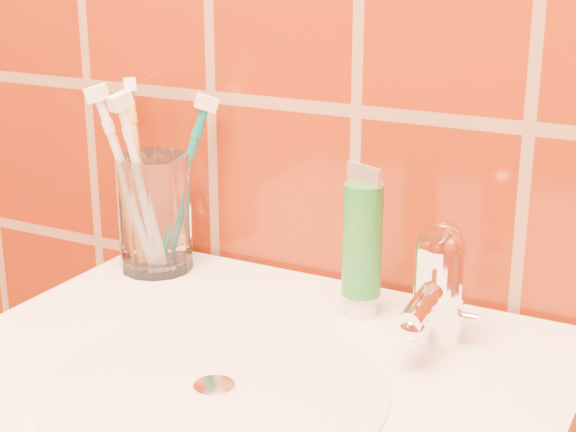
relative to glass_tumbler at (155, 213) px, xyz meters
The scene contains 7 objects.
glass_tumbler is the anchor object (origin of this frame).
toothpaste_tube 0.26m from the glass_tumbler, ahead, with size 0.04×0.04×0.16m.
faucet 0.35m from the glass_tumbler, ahead, with size 0.05×0.11×0.12m.
toothbrush_0 0.05m from the glass_tumbler, 120.16° to the right, with size 0.07×0.06×0.22m, color white, non-canonical shape.
toothbrush_1 0.05m from the glass_tumbler, 57.07° to the left, with size 0.07×0.06×0.20m, color #0D6F71, non-canonical shape.
toothbrush_2 0.05m from the glass_tumbler, 79.46° to the right, with size 0.04×0.07×0.22m, color white, non-canonical shape.
toothbrush_3 0.05m from the glass_tumbler, 150.70° to the left, with size 0.08×0.08×0.21m, color orange, non-canonical shape.
Camera 1 is at (0.37, 0.35, 1.22)m, focal length 55.00 mm.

